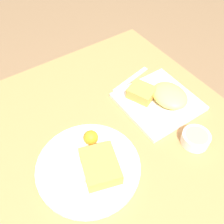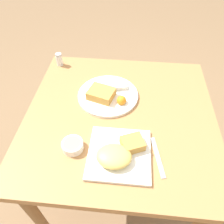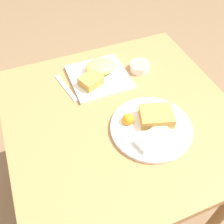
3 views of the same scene
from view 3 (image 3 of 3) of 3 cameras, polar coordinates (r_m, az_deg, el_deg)
ground_plane at (r=1.62m, az=1.32°, el=-18.01°), size 8.00×8.00×0.00m
dining_table at (r=1.05m, az=1.94°, el=-3.90°), size 0.84×0.83×0.75m
plate_square_near at (r=1.10m, az=-2.95°, el=8.34°), size 0.24×0.24×0.06m
plate_oval_far at (r=0.93m, az=8.59°, el=-2.90°), size 0.29×0.29×0.05m
sauce_ramekin at (r=1.15m, az=6.05°, el=9.79°), size 0.08×0.08×0.03m
butter_knife at (r=1.08m, az=-9.98°, el=5.21°), size 0.05×0.17×0.00m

